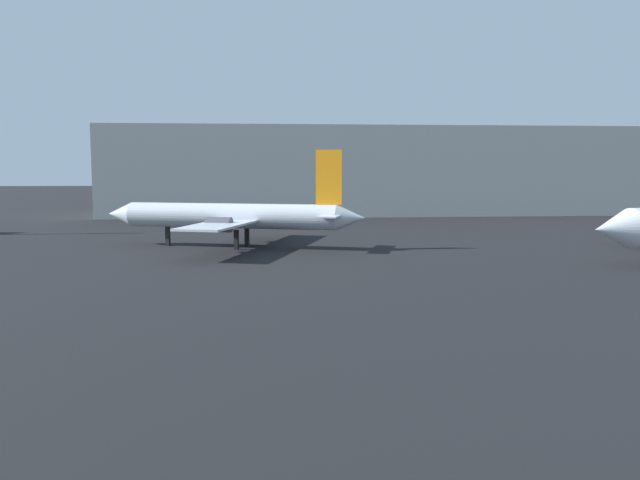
# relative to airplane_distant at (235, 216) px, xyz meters

# --- Properties ---
(airplane_distant) EXTENTS (27.60, 24.74, 10.09)m
(airplane_distant) POSITION_rel_airplane_distant_xyz_m (0.00, 0.00, 0.00)
(airplane_distant) COLOR silver
(airplane_distant) RESTS_ON ground_plane
(terminal_building) EXTENTS (98.57, 20.54, 15.34)m
(terminal_building) POSITION_rel_airplane_distant_xyz_m (25.39, 50.02, 4.36)
(terminal_building) COLOR #B7B7B2
(terminal_building) RESTS_ON ground_plane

